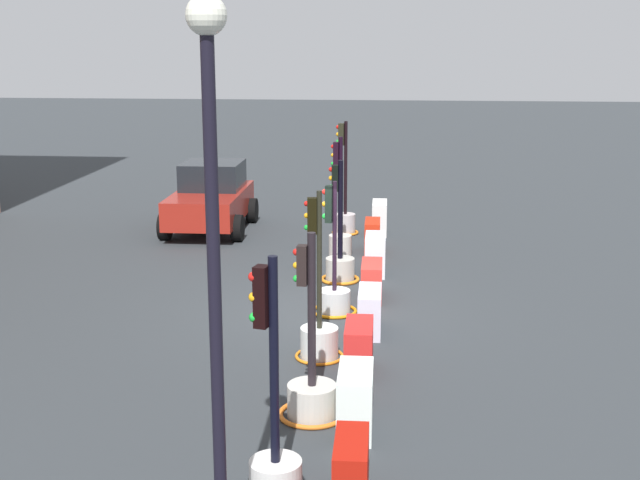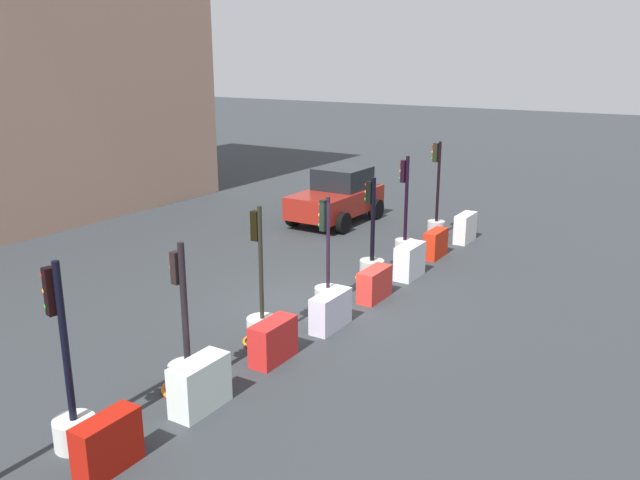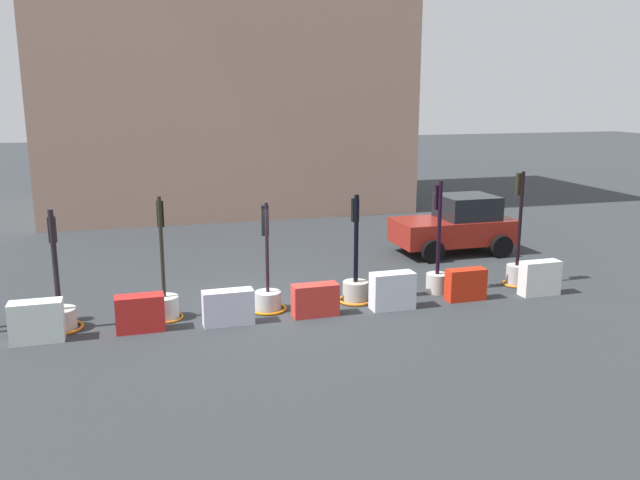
{
  "view_description": "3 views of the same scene",
  "coord_description": "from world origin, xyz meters",
  "views": [
    {
      "loc": [
        -15.82,
        -1.43,
        5.29
      ],
      "look_at": [
        -0.77,
        -0.04,
        1.66
      ],
      "focal_mm": 47.07,
      "sensor_mm": 36.0,
      "label": 1
    },
    {
      "loc": [
        -12.25,
        -7.87,
        5.72
      ],
      "look_at": [
        -0.43,
        -0.3,
        1.74
      ],
      "focal_mm": 36.64,
      "sensor_mm": 36.0,
      "label": 2
    },
    {
      "loc": [
        -2.95,
        -15.18,
        5.18
      ],
      "look_at": [
        1.46,
        0.24,
        1.55
      ],
      "focal_mm": 36.8,
      "sensor_mm": 36.0,
      "label": 3
    }
  ],
  "objects": [
    {
      "name": "construction_barrier_7",
      "position": [
        7.06,
        -0.98,
        0.45
      ],
      "size": [
        1.06,
        0.42,
        0.9
      ],
      "color": "white",
      "rests_on": "ground_plane"
    },
    {
      "name": "traffic_light_2",
      "position": [
        -2.43,
        -0.17,
        0.44
      ],
      "size": [
        0.84,
        0.84,
        2.89
      ],
      "color": "silver",
      "rests_on": "ground_plane"
    },
    {
      "name": "traffic_light_6",
      "position": [
        6.98,
        -0.01,
        0.58
      ],
      "size": [
        0.75,
        0.75,
        3.13
      ],
      "color": "#BAAFB1",
      "rests_on": "ground_plane"
    },
    {
      "name": "car_red_compact",
      "position": [
        7.13,
        3.8,
        0.92
      ],
      "size": [
        3.89,
        2.29,
        1.89
      ],
      "color": "maroon",
      "rests_on": "ground_plane"
    },
    {
      "name": "traffic_light_3",
      "position": [
        -0.0,
        -0.24,
        0.42
      ],
      "size": [
        0.91,
        0.91,
        2.64
      ],
      "color": "silver",
      "rests_on": "ground_plane"
    },
    {
      "name": "construction_barrier_3",
      "position": [
        -1.07,
        -0.98,
        0.4
      ],
      "size": [
        1.15,
        0.43,
        0.8
      ],
      "color": "silver",
      "rests_on": "ground_plane"
    },
    {
      "name": "construction_barrier_5",
      "position": [
        2.94,
        -0.97,
        0.45
      ],
      "size": [
        1.07,
        0.48,
        0.91
      ],
      "color": "silver",
      "rests_on": "ground_plane"
    },
    {
      "name": "traffic_light_4",
      "position": [
        2.26,
        -0.2,
        0.45
      ],
      "size": [
        0.88,
        0.88,
        2.73
      ],
      "color": "#B0ADA3",
      "rests_on": "ground_plane"
    },
    {
      "name": "traffic_light_1",
      "position": [
        -4.72,
        -0.28,
        0.4
      ],
      "size": [
        0.98,
        0.98,
        2.72
      ],
      "color": "beige",
      "rests_on": "ground_plane"
    },
    {
      "name": "ground_plane",
      "position": [
        0.0,
        0.0,
        0.0
      ],
      "size": [
        120.0,
        120.0,
        0.0
      ],
      "primitive_type": "plane",
      "color": "#2F3437"
    },
    {
      "name": "construction_barrier_1",
      "position": [
        -5.11,
        -0.93,
        0.44
      ],
      "size": [
        1.09,
        0.49,
        0.89
      ],
      "color": "white",
      "rests_on": "ground_plane"
    },
    {
      "name": "construction_barrier_6",
      "position": [
        5.0,
        -0.84,
        0.41
      ],
      "size": [
        1.02,
        0.39,
        0.81
      ],
      "color": "red",
      "rests_on": "ground_plane"
    },
    {
      "name": "traffic_light_5",
      "position": [
        4.58,
        -0.04,
        0.6
      ],
      "size": [
        0.58,
        0.58,
        2.97
      ],
      "color": "beige",
      "rests_on": "ground_plane"
    },
    {
      "name": "construction_barrier_2",
      "position": [
        -3.0,
        -0.88,
        0.41
      ],
      "size": [
        1.06,
        0.46,
        0.82
      ],
      "color": "red",
      "rests_on": "ground_plane"
    },
    {
      "name": "construction_barrier_4",
      "position": [
        1.0,
        -0.96,
        0.38
      ],
      "size": [
        1.09,
        0.44,
        0.77
      ],
      "color": "red",
      "rests_on": "ground_plane"
    },
    {
      "name": "building_main_facade",
      "position": [
        1.13,
        15.73,
        8.03
      ],
      "size": [
        16.13,
        10.0,
        16.03
      ],
      "color": "tan",
      "rests_on": "ground_plane"
    }
  ]
}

